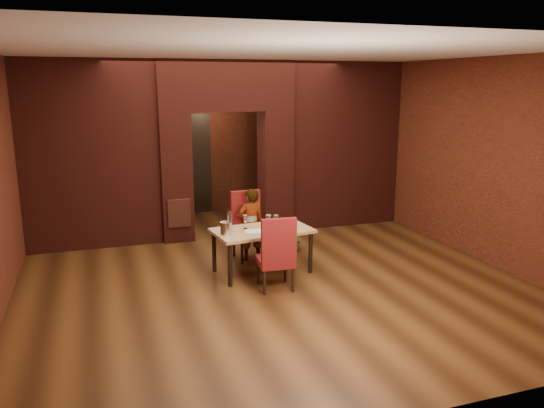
{
  "coord_description": "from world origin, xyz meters",
  "views": [
    {
      "loc": [
        -2.31,
        -7.43,
        2.8
      ],
      "look_at": [
        0.21,
        0.0,
        1.0
      ],
      "focal_mm": 35.0,
      "sensor_mm": 36.0,
      "label": 1
    }
  ],
  "objects_px": {
    "person_seated": "(251,225)",
    "potted_plant": "(293,237)",
    "chair_far": "(250,226)",
    "wine_glass_a": "(245,222)",
    "wine_glass_c": "(276,222)",
    "wine_bucket": "(226,229)",
    "wine_glass_b": "(268,222)",
    "chair_near": "(275,252)",
    "dining_table": "(262,251)",
    "water_bottle": "(230,221)"
  },
  "relations": [
    {
      "from": "person_seated",
      "to": "potted_plant",
      "type": "bearing_deg",
      "value": -163.53
    },
    {
      "from": "chair_far",
      "to": "wine_glass_a",
      "type": "distance_m",
      "value": 0.64
    },
    {
      "from": "person_seated",
      "to": "wine_glass_c",
      "type": "bearing_deg",
      "value": 103.92
    },
    {
      "from": "chair_far",
      "to": "wine_bucket",
      "type": "height_order",
      "value": "chair_far"
    },
    {
      "from": "person_seated",
      "to": "wine_glass_b",
      "type": "bearing_deg",
      "value": 93.72
    },
    {
      "from": "wine_glass_a",
      "to": "potted_plant",
      "type": "xyz_separation_m",
      "value": [
        1.07,
        0.79,
        -0.55
      ]
    },
    {
      "from": "chair_near",
      "to": "wine_bucket",
      "type": "height_order",
      "value": "chair_near"
    },
    {
      "from": "chair_near",
      "to": "person_seated",
      "type": "xyz_separation_m",
      "value": [
        0.03,
        1.26,
        0.06
      ]
    },
    {
      "from": "chair_near",
      "to": "wine_glass_a",
      "type": "xyz_separation_m",
      "value": [
        -0.2,
        0.78,
        0.25
      ]
    },
    {
      "from": "chair_near",
      "to": "wine_glass_b",
      "type": "height_order",
      "value": "chair_near"
    },
    {
      "from": "wine_glass_b",
      "to": "wine_glass_a",
      "type": "bearing_deg",
      "value": 153.52
    },
    {
      "from": "wine_glass_a",
      "to": "wine_glass_b",
      "type": "bearing_deg",
      "value": -26.48
    },
    {
      "from": "dining_table",
      "to": "chair_near",
      "type": "bearing_deg",
      "value": -98.95
    },
    {
      "from": "person_seated",
      "to": "wine_bucket",
      "type": "xyz_separation_m",
      "value": [
        -0.59,
        -0.72,
        0.18
      ]
    },
    {
      "from": "wine_glass_a",
      "to": "wine_glass_c",
      "type": "bearing_deg",
      "value": -19.62
    },
    {
      "from": "dining_table",
      "to": "wine_glass_b",
      "type": "bearing_deg",
      "value": -35.18
    },
    {
      "from": "wine_glass_a",
      "to": "wine_bucket",
      "type": "bearing_deg",
      "value": -145.94
    },
    {
      "from": "chair_near",
      "to": "person_seated",
      "type": "height_order",
      "value": "person_seated"
    },
    {
      "from": "wine_glass_c",
      "to": "person_seated",
      "type": "bearing_deg",
      "value": 107.34
    },
    {
      "from": "person_seated",
      "to": "potted_plant",
      "type": "xyz_separation_m",
      "value": [
        0.84,
        0.3,
        -0.37
      ]
    },
    {
      "from": "dining_table",
      "to": "wine_bucket",
      "type": "distance_m",
      "value": 0.74
    },
    {
      "from": "wine_glass_a",
      "to": "wine_glass_b",
      "type": "distance_m",
      "value": 0.34
    },
    {
      "from": "chair_near",
      "to": "water_bottle",
      "type": "relative_size",
      "value": 3.57
    },
    {
      "from": "wine_glass_c",
      "to": "water_bottle",
      "type": "xyz_separation_m",
      "value": [
        -0.67,
        0.12,
        0.04
      ]
    },
    {
      "from": "chair_far",
      "to": "wine_glass_b",
      "type": "bearing_deg",
      "value": -87.05
    },
    {
      "from": "chair_far",
      "to": "potted_plant",
      "type": "height_order",
      "value": "chair_far"
    },
    {
      "from": "wine_glass_c",
      "to": "chair_far",
      "type": "bearing_deg",
      "value": 105.63
    },
    {
      "from": "wine_glass_a",
      "to": "water_bottle",
      "type": "bearing_deg",
      "value": -172.56
    },
    {
      "from": "dining_table",
      "to": "wine_glass_a",
      "type": "bearing_deg",
      "value": 147.46
    },
    {
      "from": "dining_table",
      "to": "wine_glass_b",
      "type": "distance_m",
      "value": 0.46
    },
    {
      "from": "wine_glass_c",
      "to": "wine_bucket",
      "type": "xyz_separation_m",
      "value": [
        -0.79,
        -0.09,
        -0.01
      ]
    },
    {
      "from": "wine_bucket",
      "to": "water_bottle",
      "type": "height_order",
      "value": "water_bottle"
    },
    {
      "from": "chair_far",
      "to": "dining_table",
      "type": "bearing_deg",
      "value": -93.68
    },
    {
      "from": "chair_far",
      "to": "water_bottle",
      "type": "height_order",
      "value": "chair_far"
    },
    {
      "from": "wine_glass_c",
      "to": "potted_plant",
      "type": "height_order",
      "value": "wine_glass_c"
    },
    {
      "from": "wine_glass_c",
      "to": "water_bottle",
      "type": "bearing_deg",
      "value": 169.83
    },
    {
      "from": "chair_far",
      "to": "person_seated",
      "type": "distance_m",
      "value": 0.08
    },
    {
      "from": "wine_bucket",
      "to": "dining_table",
      "type": "bearing_deg",
      "value": 12.78
    },
    {
      "from": "chair_near",
      "to": "wine_bucket",
      "type": "distance_m",
      "value": 0.81
    },
    {
      "from": "chair_near",
      "to": "potted_plant",
      "type": "relative_size",
      "value": 2.36
    },
    {
      "from": "wine_glass_b",
      "to": "water_bottle",
      "type": "bearing_deg",
      "value": 167.56
    },
    {
      "from": "wine_glass_b",
      "to": "wine_glass_c",
      "type": "xyz_separation_m",
      "value": [
        0.12,
        0.0,
        -0.01
      ]
    },
    {
      "from": "chair_far",
      "to": "wine_bucket",
      "type": "distance_m",
      "value": 1.01
    },
    {
      "from": "chair_far",
      "to": "wine_glass_c",
      "type": "distance_m",
      "value": 0.77
    },
    {
      "from": "chair_far",
      "to": "wine_glass_a",
      "type": "relative_size",
      "value": 5.28
    },
    {
      "from": "dining_table",
      "to": "wine_glass_a",
      "type": "xyz_separation_m",
      "value": [
        -0.23,
        0.11,
        0.44
      ]
    },
    {
      "from": "wine_bucket",
      "to": "potted_plant",
      "type": "relative_size",
      "value": 0.43
    },
    {
      "from": "person_seated",
      "to": "wine_glass_c",
      "type": "xyz_separation_m",
      "value": [
        0.2,
        -0.63,
        0.19
      ]
    },
    {
      "from": "wine_glass_c",
      "to": "wine_bucket",
      "type": "bearing_deg",
      "value": -173.46
    },
    {
      "from": "wine_glass_b",
      "to": "potted_plant",
      "type": "bearing_deg",
      "value": 51.1
    }
  ]
}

